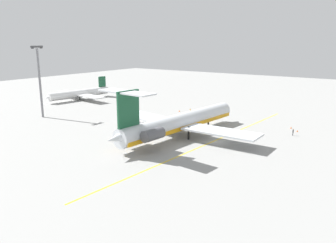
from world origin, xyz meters
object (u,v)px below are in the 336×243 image
at_px(safety_cone_wingtip, 297,131).
at_px(safety_cone_tail, 179,111).
at_px(ground_crew_near_nose, 293,131).
at_px(safety_cone_nose, 291,128).
at_px(ground_crew_near_tail, 190,110).
at_px(main_jetliner, 178,123).
at_px(airliner_mid_left, 78,94).
at_px(light_mast, 40,78).

distance_m(safety_cone_wingtip, safety_cone_tail, 40.69).
height_order(ground_crew_near_nose, safety_cone_nose, ground_crew_near_nose).
distance_m(ground_crew_near_tail, safety_cone_nose, 33.52).
relative_size(main_jetliner, safety_cone_nose, 85.71).
relative_size(main_jetliner, ground_crew_near_tail, 26.69).
distance_m(airliner_mid_left, light_mast, 34.31).
height_order(airliner_mid_left, safety_cone_tail, airliner_mid_left).
xyz_separation_m(main_jetliner, safety_cone_wingtip, (22.35, -23.86, -3.47)).
xyz_separation_m(safety_cone_tail, light_mast, (-32.15, 31.51, 12.14)).
distance_m(safety_cone_nose, safety_cone_tail, 38.11).
bearing_deg(main_jetliner, safety_cone_nose, -34.85).
relative_size(ground_crew_near_nose, ground_crew_near_tail, 0.97).
bearing_deg(safety_cone_wingtip, main_jetliner, 133.12).
xyz_separation_m(ground_crew_near_tail, safety_cone_tail, (0.42, 4.59, -0.84)).
distance_m(main_jetliner, airliner_mid_left, 68.50).
bearing_deg(safety_cone_nose, ground_crew_near_nose, -161.72).
distance_m(airliner_mid_left, safety_cone_wingtip, 88.44).
height_order(airliner_mid_left, safety_cone_nose, airliner_mid_left).
distance_m(ground_crew_near_nose, ground_crew_near_tail, 36.76).
xyz_separation_m(safety_cone_nose, safety_cone_tail, (1.49, 38.09, 0.00)).
bearing_deg(safety_cone_wingtip, safety_cone_nose, 41.11).
relative_size(safety_cone_tail, light_mast, 0.02).
bearing_deg(ground_crew_near_tail, safety_cone_tail, -32.43).
relative_size(ground_crew_near_tail, light_mast, 0.08).
height_order(ground_crew_near_tail, light_mast, light_mast).
xyz_separation_m(safety_cone_nose, safety_cone_wingtip, (-2.73, -2.38, 0.00)).
bearing_deg(ground_crew_near_tail, ground_crew_near_nose, 139.94).
bearing_deg(main_jetliner, safety_cone_wingtip, -41.15).
bearing_deg(airliner_mid_left, safety_cone_wingtip, 96.88).
distance_m(ground_crew_near_tail, safety_cone_wingtip, 36.08).
bearing_deg(airliner_mid_left, safety_cone_nose, 98.68).
height_order(main_jetliner, safety_cone_wingtip, main_jetliner).
bearing_deg(ground_crew_near_nose, ground_crew_near_tail, -55.78).
bearing_deg(ground_crew_near_tail, airliner_mid_left, -23.65).
relative_size(main_jetliner, light_mast, 2.10).
bearing_deg(safety_cone_nose, ground_crew_near_tail, 88.17).
bearing_deg(ground_crew_near_nose, safety_cone_tail, -54.93).
height_order(main_jetliner, ground_crew_near_nose, main_jetliner).
relative_size(airliner_mid_left, safety_cone_nose, 53.52).
xyz_separation_m(airliner_mid_left, safety_cone_nose, (2.18, -86.03, -2.31)).
distance_m(main_jetliner, safety_cone_nose, 33.20).
bearing_deg(safety_cone_tail, safety_cone_nose, -92.24).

